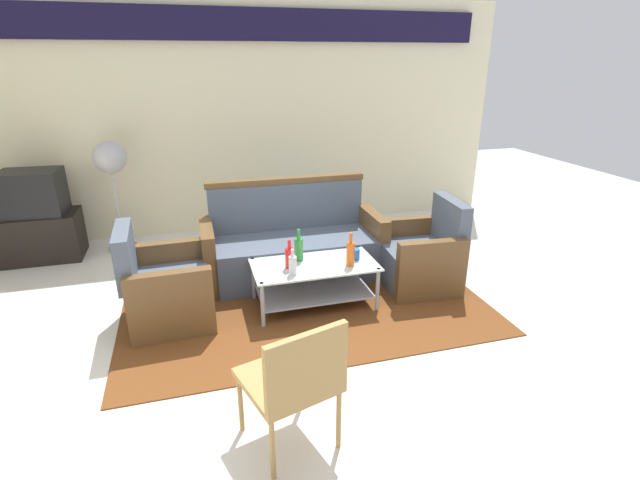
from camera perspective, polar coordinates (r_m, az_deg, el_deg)
name	(u,v)px	position (r m, az deg, el deg)	size (l,w,h in m)	color
ground_plane	(319,349)	(3.77, -0.13, -12.98)	(14.00, 14.00, 0.00)	silver
wall_back	(252,112)	(6.15, -8.15, 15.03)	(6.52, 0.19, 2.80)	beige
rug	(305,303)	(4.39, -1.86, -7.56)	(3.21, 2.05, 0.01)	brown
couch	(293,246)	(4.82, -3.31, -0.79)	(1.81, 0.76, 0.96)	#4C5666
armchair_left	(166,290)	(4.21, -18.11, -5.73)	(0.72, 0.78, 0.85)	#4C5666
armchair_right	(421,257)	(4.72, 12.09, -2.08)	(0.75, 0.81, 0.85)	#4C5666
coffee_table	(314,277)	(4.25, -0.74, -4.54)	(1.10, 0.60, 0.40)	silver
bottle_green	(299,249)	(4.22, -2.57, -1.04)	(0.08, 0.08, 0.29)	#2D8C38
bottle_red	(290,257)	(4.08, -3.67, -2.11)	(0.08, 0.08, 0.26)	red
bottle_orange	(350,253)	(4.11, 3.70, -1.61)	(0.07, 0.07, 0.31)	#D85919
bottle_clear	(293,265)	(3.96, -3.31, -3.02)	(0.07, 0.07, 0.23)	silver
cup	(355,254)	(4.26, 4.28, -1.72)	(0.08, 0.08, 0.10)	#2659A5
tv_stand	(42,236)	(6.08, -30.51, 0.38)	(0.80, 0.50, 0.52)	black
television	(32,193)	(5.95, -31.39, 4.90)	(0.62, 0.48, 0.48)	black
pedestal_fan	(111,164)	(5.77, -23.94, 8.38)	(0.36, 0.36, 1.27)	#2D2D33
wicker_chair	(295,377)	(2.67, -3.00, -16.23)	(0.60, 0.60, 0.84)	#AD844C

